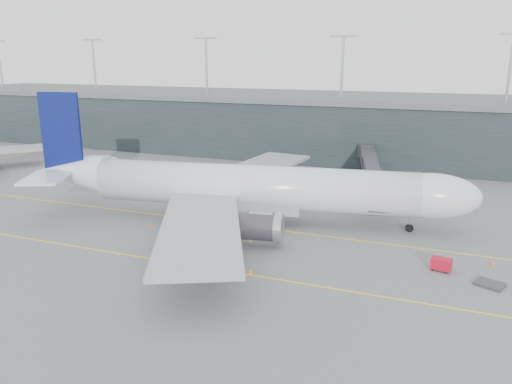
% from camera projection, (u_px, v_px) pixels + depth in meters
% --- Properties ---
extents(ground, '(320.00, 320.00, 0.00)m').
position_uv_depth(ground, '(244.00, 217.00, 79.64)').
color(ground, slate).
rests_on(ground, ground).
extents(taxiline_a, '(160.00, 0.25, 0.02)m').
position_uv_depth(taxiline_a, '(234.00, 224.00, 76.04)').
color(taxiline_a, yellow).
rests_on(taxiline_a, ground).
extents(taxiline_b, '(160.00, 0.25, 0.02)m').
position_uv_depth(taxiline_b, '(182.00, 264.00, 61.64)').
color(taxiline_b, yellow).
rests_on(taxiline_b, ground).
extents(taxiline_lead_main, '(0.25, 60.00, 0.02)m').
position_uv_depth(taxiline_lead_main, '(307.00, 190.00, 95.91)').
color(taxiline_lead_main, yellow).
rests_on(taxiline_lead_main, ground).
extents(terminal, '(240.00, 36.00, 29.00)m').
position_uv_depth(terminal, '(328.00, 125.00, 129.85)').
color(terminal, black).
rests_on(terminal, ground).
extents(main_aircraft, '(68.96, 64.11, 19.37)m').
position_uv_depth(main_aircraft, '(250.00, 187.00, 76.16)').
color(main_aircraft, silver).
rests_on(main_aircraft, ground).
extents(jet_bridge, '(11.05, 43.72, 6.14)m').
position_uv_depth(jet_bridge, '(378.00, 169.00, 92.58)').
color(jet_bridge, '#2D2E32').
rests_on(jet_bridge, ground).
extents(gse_cart, '(2.50, 1.88, 1.53)m').
position_uv_depth(gse_cart, '(441.00, 264.00, 59.52)').
color(gse_cart, '#B40C21').
rests_on(gse_cart, ground).
extents(baggage_dolly, '(3.61, 3.28, 0.29)m').
position_uv_depth(baggage_dolly, '(489.00, 284.00, 55.80)').
color(baggage_dolly, '#333237').
rests_on(baggage_dolly, ground).
extents(uld_a, '(2.43, 2.22, 1.80)m').
position_uv_depth(uld_a, '(241.00, 191.00, 91.13)').
color(uld_a, '#37363B').
rests_on(uld_a, ground).
extents(uld_b, '(2.28, 1.97, 1.83)m').
position_uv_depth(uld_b, '(246.00, 192.00, 90.28)').
color(uld_b, '#37363B').
rests_on(uld_b, ground).
extents(uld_c, '(2.43, 2.15, 1.88)m').
position_uv_depth(uld_c, '(258.00, 195.00, 88.50)').
color(uld_c, '#37363B').
rests_on(uld_c, ground).
extents(cone_nose, '(0.40, 0.40, 0.63)m').
position_uv_depth(cone_nose, '(493.00, 263.00, 61.16)').
color(cone_nose, orange).
rests_on(cone_nose, ground).
extents(cone_wing_stbd, '(0.49, 0.49, 0.77)m').
position_uv_depth(cone_wing_stbd, '(250.00, 271.00, 58.77)').
color(cone_wing_stbd, orange).
rests_on(cone_wing_stbd, ground).
extents(cone_wing_port, '(0.39, 0.39, 0.63)m').
position_uv_depth(cone_wing_port, '(319.00, 204.00, 85.47)').
color(cone_wing_port, orange).
rests_on(cone_wing_port, ground).
extents(cone_tail, '(0.45, 0.45, 0.72)m').
position_uv_depth(cone_tail, '(150.00, 225.00, 74.73)').
color(cone_tail, '#EB5A0D').
rests_on(cone_tail, ground).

